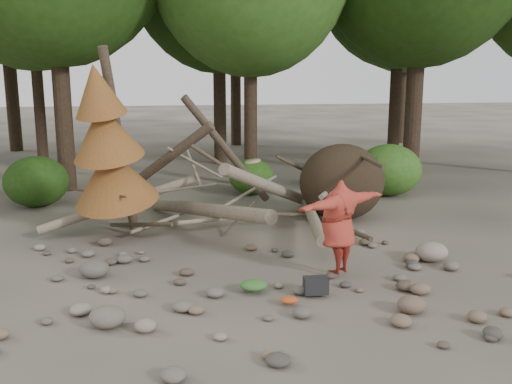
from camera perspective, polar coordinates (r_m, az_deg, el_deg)
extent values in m
plane|color=#514C44|center=(10.43, 2.00, -9.21)|extent=(120.00, 120.00, 0.00)
ellipsoid|color=#332619|center=(14.83, 8.58, 0.98)|extent=(2.20, 1.87, 1.98)
cylinder|color=gray|center=(13.65, -5.21, -1.76)|extent=(2.61, 5.11, 1.08)
cylinder|color=gray|center=(14.30, 1.82, 0.34)|extent=(3.18, 3.71, 1.90)
cylinder|color=brown|center=(14.33, -10.35, 2.21)|extent=(3.08, 1.91, 2.49)
cylinder|color=gray|center=(13.93, 5.60, -2.34)|extent=(1.13, 4.98, 0.43)
cylinder|color=brown|center=(14.56, -2.88, 4.13)|extent=(2.39, 1.03, 2.89)
cylinder|color=gray|center=(13.91, -13.56, -1.15)|extent=(3.71, 0.86, 1.20)
cylinder|color=#4C3F30|center=(13.49, -11.50, -3.21)|extent=(1.52, 1.70, 0.49)
cylinder|color=gray|center=(14.41, -0.68, 0.02)|extent=(1.57, 0.85, 0.69)
cylinder|color=#4C3F30|center=(15.13, 5.02, 2.09)|extent=(1.92, 1.25, 1.10)
cylinder|color=gray|center=(13.94, -6.26, 2.48)|extent=(0.37, 1.42, 0.85)
cylinder|color=#4C3F30|center=(13.87, 8.30, -3.32)|extent=(0.79, 2.54, 0.12)
cylinder|color=gray|center=(13.11, -4.13, -2.76)|extent=(1.78, 1.11, 0.29)
cylinder|color=#4C3F30|center=(13.46, -13.50, 4.91)|extent=(0.67, 1.13, 4.35)
cone|color=brown|center=(13.26, -14.12, 1.72)|extent=(2.06, 2.13, 1.86)
cone|color=brown|center=(12.93, -14.87, 5.91)|extent=(1.71, 1.78, 1.65)
cone|color=brown|center=(12.70, -15.59, 9.85)|extent=(1.23, 1.30, 1.41)
cylinder|color=#38281C|center=(19.29, -19.11, 13.36)|extent=(0.56, 0.56, 8.96)
cylinder|color=#38281C|center=(18.97, -0.55, 11.28)|extent=(0.44, 0.44, 7.14)
cylinder|color=#38281C|center=(21.34, 15.81, 14.00)|extent=(0.60, 0.60, 9.45)
cylinder|color=#38281C|center=(23.48, -21.08, 11.12)|extent=(0.42, 0.42, 7.56)
cylinder|color=#38281C|center=(23.87, -3.70, 13.03)|extent=(0.52, 0.52, 8.54)
cylinder|color=#38281C|center=(25.38, 13.91, 12.17)|extent=(0.50, 0.50, 8.12)
cylinder|color=#38281C|center=(30.38, -23.54, 12.89)|extent=(0.62, 0.62, 9.66)
cylinder|color=#38281C|center=(30.30, -2.06, 12.97)|extent=(0.54, 0.54, 8.75)
cylinder|color=#38281C|center=(32.26, 14.48, 11.73)|extent=(0.46, 0.46, 7.84)
ellipsoid|color=#244913|center=(17.37, -21.12, 0.98)|extent=(1.80, 1.80, 1.44)
ellipsoid|color=#305C1A|center=(17.84, -0.46, 1.52)|extent=(1.40, 1.40, 1.12)
ellipsoid|color=#3B6D22|center=(18.18, 13.14, 2.18)|extent=(2.00, 2.00, 1.60)
imported|color=#AB3326|center=(10.65, 8.27, -3.44)|extent=(2.18, 1.56, 1.76)
cylinder|color=#8A8057|center=(10.46, -0.30, 3.09)|extent=(0.37, 0.38, 0.10)
cube|color=black|center=(9.90, 5.99, -9.59)|extent=(0.42, 0.30, 0.27)
ellipsoid|color=#366D2B|center=(10.01, -0.24, -9.56)|extent=(0.48, 0.40, 0.18)
ellipsoid|color=#B5471F|center=(9.51, 3.34, -10.99)|extent=(0.30, 0.25, 0.11)
ellipsoid|color=#6A6358|center=(9.01, -14.65, -11.97)|extent=(0.55, 0.49, 0.33)
ellipsoid|color=brown|center=(9.54, 15.31, -10.79)|extent=(0.46, 0.42, 0.28)
ellipsoid|color=gray|center=(12.12, 17.15, -5.73)|extent=(0.66, 0.59, 0.39)
ellipsoid|color=#5E584F|center=(11.12, -15.88, -7.40)|extent=(0.55, 0.50, 0.33)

